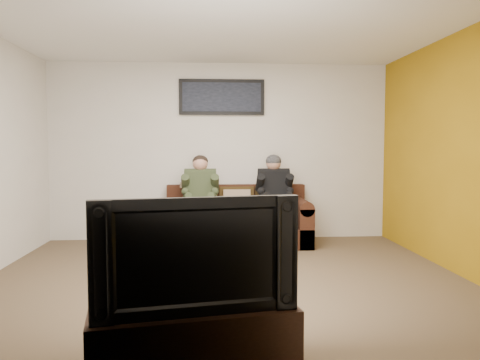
{
  "coord_description": "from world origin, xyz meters",
  "views": [
    {
      "loc": [
        -0.17,
        -4.71,
        1.36
      ],
      "look_at": [
        0.22,
        1.2,
        0.95
      ],
      "focal_mm": 35.0,
      "sensor_mm": 36.0,
      "label": 1
    }
  ],
  "objects": [
    {
      "name": "tv_stand",
      "position": [
        -0.26,
        -1.95,
        0.2
      ],
      "size": [
        1.3,
        0.62,
        0.39
      ],
      "primitive_type": "cube",
      "rotation": [
        0.0,
        0.0,
        0.18
      ],
      "color": "black",
      "rests_on": "ground"
    },
    {
      "name": "framed_poster",
      "position": [
        0.02,
        2.22,
        2.1
      ],
      "size": [
        1.25,
        0.05,
        0.52
      ],
      "color": "black",
      "rests_on": "wall_back"
    },
    {
      "name": "person_left",
      "position": [
        -0.29,
        1.66,
        0.7
      ],
      "size": [
        0.51,
        0.87,
        1.26
      ],
      "color": "#857353",
      "rests_on": "sofa"
    },
    {
      "name": "wall_back",
      "position": [
        0.0,
        2.25,
        1.3
      ],
      "size": [
        5.0,
        0.0,
        5.0
      ],
      "primitive_type": "plane",
      "rotation": [
        1.57,
        0.0,
        0.0
      ],
      "color": "beige",
      "rests_on": "ground"
    },
    {
      "name": "television",
      "position": [
        -0.26,
        -1.95,
        0.74
      ],
      "size": [
        1.21,
        0.37,
        0.69
      ],
      "primitive_type": "imported",
      "rotation": [
        0.0,
        0.0,
        0.18
      ],
      "color": "black",
      "rests_on": "tv_stand"
    },
    {
      "name": "throw_pillow",
      "position": [
        0.22,
        1.86,
        0.58
      ],
      "size": [
        0.38,
        0.18,
        0.38
      ],
      "primitive_type": "cube",
      "rotation": [
        -0.21,
        0.0,
        0.0
      ],
      "color": "#90785E",
      "rests_on": "sofa"
    },
    {
      "name": "floor",
      "position": [
        0.0,
        0.0,
        0.0
      ],
      "size": [
        5.0,
        5.0,
        0.0
      ],
      "primitive_type": "plane",
      "color": "brown",
      "rests_on": "ground"
    },
    {
      "name": "person_right",
      "position": [
        0.74,
        1.66,
        0.7
      ],
      "size": [
        0.51,
        0.86,
        1.26
      ],
      "color": "black",
      "rests_on": "sofa"
    },
    {
      "name": "wall_right",
      "position": [
        2.5,
        0.0,
        1.3
      ],
      "size": [
        0.0,
        4.5,
        4.5
      ],
      "primitive_type": "plane",
      "rotation": [
        1.57,
        0.0,
        -1.57
      ],
      "color": "beige",
      "rests_on": "ground"
    },
    {
      "name": "throw_blanket",
      "position": [
        -0.38,
        2.07,
        0.82
      ],
      "size": [
        0.41,
        0.2,
        0.07
      ],
      "primitive_type": "cube",
      "color": "tan",
      "rests_on": "sofa"
    },
    {
      "name": "ceiling",
      "position": [
        0.0,
        0.0,
        2.6
      ],
      "size": [
        5.0,
        5.0,
        0.0
      ],
      "primitive_type": "plane",
      "rotation": [
        3.14,
        0.0,
        0.0
      ],
      "color": "silver",
      "rests_on": "ground"
    },
    {
      "name": "wall_front",
      "position": [
        0.0,
        -2.25,
        1.3
      ],
      "size": [
        5.0,
        0.0,
        5.0
      ],
      "primitive_type": "plane",
      "rotation": [
        -1.57,
        0.0,
        0.0
      ],
      "color": "beige",
      "rests_on": "ground"
    },
    {
      "name": "accent_wall_right",
      "position": [
        2.49,
        0.0,
        1.3
      ],
      "size": [
        0.0,
        4.5,
        4.5
      ],
      "primitive_type": "plane",
      "rotation": [
        1.57,
        0.0,
        -1.57
      ],
      "color": "#A07610",
      "rests_on": "ground"
    },
    {
      "name": "sofa",
      "position": [
        0.22,
        1.82,
        0.31
      ],
      "size": [
        2.0,
        0.86,
        0.82
      ],
      "color": "#361B10",
      "rests_on": "ground"
    },
    {
      "name": "cat",
      "position": [
        0.34,
        1.58,
        0.5
      ],
      "size": [
        0.66,
        0.26,
        0.24
      ],
      "color": "#3F3219",
      "rests_on": "sofa"
    }
  ]
}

